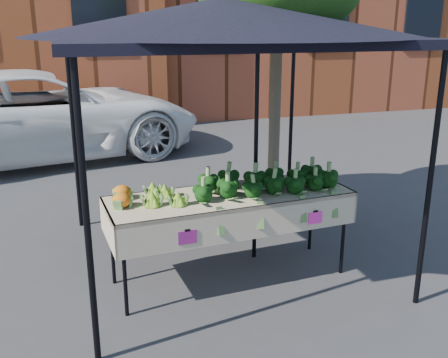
# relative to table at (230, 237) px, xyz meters

# --- Properties ---
(ground) EXTENTS (90.00, 90.00, 0.00)m
(ground) POSITION_rel_table_xyz_m (-0.04, -0.11, -0.45)
(ground) COLOR #333336
(table) EXTENTS (2.45, 0.97, 0.90)m
(table) POSITION_rel_table_xyz_m (0.00, 0.00, 0.00)
(table) COLOR #C1B08F
(table) RESTS_ON ground
(canopy) EXTENTS (3.16, 3.16, 2.74)m
(canopy) POSITION_rel_table_xyz_m (0.06, 0.47, 0.92)
(canopy) COLOR black
(canopy) RESTS_ON ground
(broccoli_heap) EXTENTS (1.53, 0.56, 0.25)m
(broccoli_heap) POSITION_rel_table_xyz_m (0.36, 0.03, 0.57)
(broccoli_heap) COLOR black
(broccoli_heap) RESTS_ON table
(romanesco_cluster) EXTENTS (0.42, 0.56, 0.19)m
(romanesco_cluster) POSITION_rel_table_xyz_m (-0.67, 0.04, 0.54)
(romanesco_cluster) COLOR #74A827
(romanesco_cluster) RESTS_ON table
(cauliflower_pair) EXTENTS (0.22, 0.42, 0.17)m
(cauliflower_pair) POSITION_rel_table_xyz_m (-1.04, 0.07, 0.54)
(cauliflower_pair) COLOR orange
(cauliflower_pair) RESTS_ON table
(street_tree) EXTENTS (2.01, 2.01, 3.96)m
(street_tree) POSITION_rel_table_xyz_m (0.95, 1.18, 1.53)
(street_tree) COLOR #1E4C14
(street_tree) RESTS_ON ground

